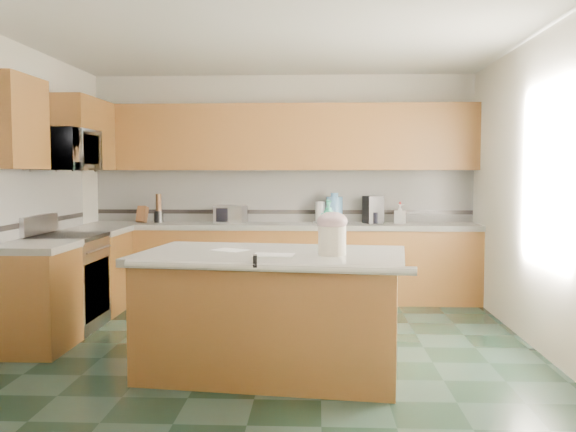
{
  "coord_description": "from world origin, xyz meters",
  "views": [
    {
      "loc": [
        0.42,
        -5.54,
        1.52
      ],
      "look_at": [
        0.15,
        0.35,
        1.12
      ],
      "focal_mm": 40.0,
      "sensor_mm": 36.0,
      "label": 1
    }
  ],
  "objects_px": {
    "island_base": "(272,316)",
    "soap_bottle_island": "(328,224)",
    "knife_block": "(142,214)",
    "treat_jar": "(332,240)",
    "toaster_oven": "(230,214)",
    "coffee_maker": "(373,210)",
    "island_top": "(272,256)"
  },
  "relations": [
    {
      "from": "soap_bottle_island",
      "to": "knife_block",
      "type": "relative_size",
      "value": 1.96
    },
    {
      "from": "treat_jar",
      "to": "coffee_maker",
      "type": "distance_m",
      "value": 3.02
    },
    {
      "from": "treat_jar",
      "to": "knife_block",
      "type": "xyz_separation_m",
      "value": [
        -2.21,
        2.94,
        -0.01
      ]
    },
    {
      "from": "coffee_maker",
      "to": "island_base",
      "type": "bearing_deg",
      "value": -128.83
    },
    {
      "from": "knife_block",
      "to": "island_base",
      "type": "bearing_deg",
      "value": -45.35
    },
    {
      "from": "island_base",
      "to": "toaster_oven",
      "type": "relative_size",
      "value": 5.35
    },
    {
      "from": "island_top",
      "to": "soap_bottle_island",
      "type": "relative_size",
      "value": 5.17
    },
    {
      "from": "knife_block",
      "to": "toaster_oven",
      "type": "height_order",
      "value": "knife_block"
    },
    {
      "from": "toaster_oven",
      "to": "coffee_maker",
      "type": "bearing_deg",
      "value": 11.33
    },
    {
      "from": "soap_bottle_island",
      "to": "knife_block",
      "type": "xyz_separation_m",
      "value": [
        -2.19,
        2.51,
        -0.09
      ]
    },
    {
      "from": "coffee_maker",
      "to": "soap_bottle_island",
      "type": "bearing_deg",
      "value": -121.91
    },
    {
      "from": "toaster_oven",
      "to": "coffee_maker",
      "type": "distance_m",
      "value": 1.7
    },
    {
      "from": "knife_block",
      "to": "coffee_maker",
      "type": "height_order",
      "value": "coffee_maker"
    },
    {
      "from": "island_base",
      "to": "toaster_oven",
      "type": "xyz_separation_m",
      "value": [
        -0.7,
        2.78,
        0.59
      ]
    },
    {
      "from": "knife_block",
      "to": "soap_bottle_island",
      "type": "bearing_deg",
      "value": -36.59
    },
    {
      "from": "island_top",
      "to": "toaster_oven",
      "type": "relative_size",
      "value": 5.63
    },
    {
      "from": "soap_bottle_island",
      "to": "coffee_maker",
      "type": "relative_size",
      "value": 1.18
    },
    {
      "from": "island_base",
      "to": "island_top",
      "type": "height_order",
      "value": "island_top"
    },
    {
      "from": "soap_bottle_island",
      "to": "knife_block",
      "type": "distance_m",
      "value": 3.34
    },
    {
      "from": "island_base",
      "to": "knife_block",
      "type": "height_order",
      "value": "knife_block"
    },
    {
      "from": "treat_jar",
      "to": "toaster_oven",
      "type": "xyz_separation_m",
      "value": [
        -1.15,
        2.94,
        -0.0
      ]
    },
    {
      "from": "island_top",
      "to": "island_base",
      "type": "bearing_deg",
      "value": -82.63
    },
    {
      "from": "island_top",
      "to": "knife_block",
      "type": "height_order",
      "value": "knife_block"
    },
    {
      "from": "island_base",
      "to": "soap_bottle_island",
      "type": "height_order",
      "value": "soap_bottle_island"
    },
    {
      "from": "treat_jar",
      "to": "island_top",
      "type": "bearing_deg",
      "value": -178.58
    },
    {
      "from": "island_base",
      "to": "soap_bottle_island",
      "type": "relative_size",
      "value": 4.91
    },
    {
      "from": "island_top",
      "to": "toaster_oven",
      "type": "bearing_deg",
      "value": 111.39
    },
    {
      "from": "island_base",
      "to": "treat_jar",
      "type": "relative_size",
      "value": 8.82
    },
    {
      "from": "island_base",
      "to": "treat_jar",
      "type": "distance_m",
      "value": 0.76
    },
    {
      "from": "island_top",
      "to": "coffee_maker",
      "type": "distance_m",
      "value": 2.99
    },
    {
      "from": "treat_jar",
      "to": "coffee_maker",
      "type": "bearing_deg",
      "value": 99.89
    },
    {
      "from": "island_top",
      "to": "coffee_maker",
      "type": "height_order",
      "value": "coffee_maker"
    }
  ]
}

